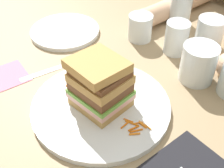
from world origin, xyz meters
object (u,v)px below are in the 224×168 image
Objects in this scene: sandwich at (100,84)px; empty_tumbler_3 at (140,27)px; napkin_pink at (6,76)px; empty_tumbler_2 at (177,38)px; empty_tumbler_1 at (180,9)px; main_plate at (101,106)px; juice_glass at (198,65)px; empty_tumbler_0 at (209,33)px; side_plate at (65,31)px; knife at (57,68)px.

sandwich is 0.30m from empty_tumbler_3.
sandwich is 1.22× the size of napkin_pink.
sandwich reaches higher than empty_tumbler_2.
empty_tumbler_1 is 1.29× the size of empty_tumbler_3.
main_plate is 2.49× the size of sandwich.
empty_tumbler_1 is at bearing 85.59° from empty_tumbler_3.
main_plate is at bearing -104.59° from juice_glass.
empty_tumbler_1 reaches higher than juice_glass.
empty_tumbler_0 reaches higher than empty_tumbler_3.
sandwich is 0.27m from napkin_pink.
juice_glass is 0.40m from side_plate.
empty_tumbler_1 is (-0.20, 0.17, 0.01)m from juice_glass.
main_plate is 0.25m from juice_glass.
knife is 2.14× the size of empty_tumbler_1.
empty_tumbler_3 is (-0.01, -0.15, -0.01)m from empty_tumbler_1.
juice_glass is (0.06, 0.24, 0.03)m from main_plate.
sandwich is 1.31× the size of juice_glass.
empty_tumbler_3 is at bearing 83.45° from knife.
side_plate reaches higher than napkin_pink.
side_plate is (-0.30, -0.27, -0.04)m from empty_tumbler_0.
empty_tumbler_3 is at bearing 77.92° from napkin_pink.
side_plate is (-0.17, -0.30, -0.04)m from empty_tumbler_1.
empty_tumbler_1 is 0.96× the size of napkin_pink.
empty_tumbler_1 reaches higher than side_plate.
empty_tumbler_0 is at bearing 65.14° from napkin_pink.
empty_tumbler_1 is at bearing 80.13° from napkin_pink.
juice_glass is at bearing -4.39° from empty_tumbler_3.
main_plate is 0.37m from empty_tumbler_0.
main_plate is 1.48× the size of knife.
sandwich is 0.25m from juice_glass.
empty_tumbler_3 is 0.36× the size of side_plate.
empty_tumbler_2 is at bearing 64.47° from knife.
empty_tumbler_0 is at bearing 117.30° from juice_glass.
sandwich is at bearing -71.01° from empty_tumbler_1.
empty_tumbler_0 is at bearing 41.02° from side_plate.
side_plate is (-0.37, -0.13, -0.03)m from juice_glass.
main_plate is at bearing -88.96° from empty_tumbler_0.
empty_tumbler_3 is (-0.15, 0.25, 0.03)m from main_plate.
empty_tumbler_3 is (0.03, 0.26, 0.03)m from knife.
sandwich is 0.33m from side_plate.
sandwich reaches higher than empty_tumbler_0.
sandwich reaches higher than empty_tumbler_3.
main_plate is 0.30m from empty_tumbler_3.
juice_glass is at bearing 75.41° from main_plate.
empty_tumbler_1 is (-0.14, 0.41, 0.04)m from main_plate.
empty_tumbler_0 reaches higher than napkin_pink.
napkin_pink is (-0.05, -0.11, -0.00)m from knife.
empty_tumbler_3 is 0.22m from side_plate.
side_plate is at bearing -119.64° from empty_tumbler_1.
juice_glass reaches higher than empty_tumbler_0.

